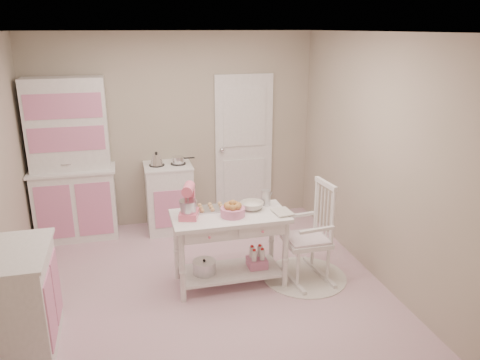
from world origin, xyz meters
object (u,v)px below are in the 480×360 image
Objects in this scene: stove at (169,197)px; stand_mixer at (189,202)px; base_cabinet at (21,301)px; rocking_chair at (307,232)px; bread_basket at (233,212)px; hutch at (71,161)px; work_table at (230,249)px.

stove is 2.71× the size of stand_mixer.
rocking_chair is at bearing 10.66° from base_cabinet.
stand_mixer is 1.36× the size of bread_basket.
stove is 1.00× the size of base_cabinet.
stand_mixer is at bearing -88.27° from stove.
bread_basket is (1.96, 0.56, 0.39)m from base_cabinet.
hutch reaches higher than bread_basket.
hutch is 8.32× the size of bread_basket.
base_cabinet is 2.82m from rocking_chair.
base_cabinet is at bearing -162.50° from work_table.
stove is 1.66m from stand_mixer.
rocking_chair is (2.77, 0.52, 0.09)m from base_cabinet.
stove is at bearing 56.28° from base_cabinet.
stand_mixer reaches higher than rocking_chair.
hutch is at bearing 143.57° from stand_mixer.
hutch reaches higher than stove.
work_table is at bearing 17.50° from base_cabinet.
hutch is 2.40m from bread_basket.
bread_basket is at bearing -68.20° from work_table.
hutch reaches higher than rocking_chair.
work_table is 0.45m from bread_basket.
hutch is 2.05m from stand_mixer.
stand_mixer is (-1.25, 0.11, 0.42)m from rocking_chair.
base_cabinet is at bearing -141.38° from stand_mixer.
work_table is at bearing 111.80° from bread_basket.
stove is at bearing 106.50° from bread_basket.
base_cabinet is at bearing -175.44° from rocking_chair.
work_table is (1.67, -1.65, -0.64)m from hutch.
work_table is (-0.83, 0.09, -0.15)m from rocking_chair.
work_table is (1.94, 0.61, -0.06)m from base_cabinet.
stove reaches higher than work_table.
stand_mixer is at bearing 170.96° from bread_basket.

